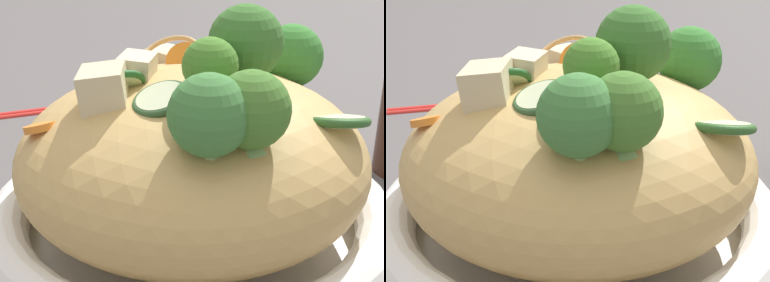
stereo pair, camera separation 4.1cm
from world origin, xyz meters
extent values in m
plane|color=#565252|center=(0.00, 0.00, 0.00)|extent=(3.00, 3.00, 0.00)
cylinder|color=white|center=(0.00, 0.00, 0.01)|extent=(0.28, 0.28, 0.02)
torus|color=white|center=(0.00, 0.00, 0.03)|extent=(0.30, 0.30, 0.03)
ellipsoid|color=tan|center=(0.00, 0.00, 0.08)|extent=(0.25, 0.25, 0.12)
torus|color=tan|center=(-0.03, 0.00, 0.11)|extent=(0.06, 0.05, 0.03)
torus|color=tan|center=(0.00, 0.02, 0.11)|extent=(0.06, 0.06, 0.03)
torus|color=tan|center=(-0.06, -0.01, 0.13)|extent=(0.07, 0.07, 0.03)
cone|color=#99C171|center=(0.03, 0.01, 0.13)|extent=(0.02, 0.02, 0.02)
sphere|color=#467F2B|center=(0.03, 0.01, 0.15)|extent=(0.04, 0.04, 0.04)
cone|color=#A0BE75|center=(0.08, 0.00, 0.12)|extent=(0.03, 0.03, 0.02)
sphere|color=#3F793B|center=(0.08, 0.00, 0.14)|extent=(0.06, 0.06, 0.05)
cone|color=#9AC07B|center=(0.08, 0.02, 0.12)|extent=(0.03, 0.03, 0.01)
sphere|color=#43752D|center=(0.08, 0.02, 0.14)|extent=(0.06, 0.06, 0.04)
cone|color=#A4C378|center=(0.00, 0.04, 0.13)|extent=(0.03, 0.03, 0.02)
sphere|color=#396F2D|center=(0.00, 0.04, 0.16)|extent=(0.07, 0.07, 0.05)
cone|color=#97C373|center=(-0.06, 0.09, 0.11)|extent=(0.03, 0.03, 0.02)
sphere|color=#387E32|center=(-0.06, 0.09, 0.13)|extent=(0.07, 0.07, 0.05)
cylinder|color=orange|center=(0.02, -0.10, 0.11)|extent=(0.03, 0.03, 0.01)
cylinder|color=orange|center=(0.00, -0.05, 0.13)|extent=(0.03, 0.03, 0.02)
cylinder|color=orange|center=(0.04, 0.00, 0.14)|extent=(0.02, 0.02, 0.01)
cylinder|color=orange|center=(-0.05, 0.00, 0.13)|extent=(0.03, 0.03, 0.03)
cylinder|color=beige|center=(0.04, 0.09, 0.12)|extent=(0.04, 0.04, 0.02)
torus|color=#2D5B27|center=(0.04, 0.09, 0.12)|extent=(0.05, 0.05, 0.02)
cylinder|color=beige|center=(0.01, -0.05, 0.13)|extent=(0.03, 0.03, 0.02)
torus|color=#255C25|center=(0.01, -0.05, 0.13)|extent=(0.04, 0.04, 0.03)
cylinder|color=beige|center=(0.04, -0.02, 0.13)|extent=(0.04, 0.04, 0.02)
torus|color=#2F522A|center=(0.04, -0.02, 0.13)|extent=(0.05, 0.05, 0.02)
cylinder|color=beige|center=(-0.07, 0.04, 0.12)|extent=(0.04, 0.03, 0.03)
torus|color=#2B5A2C|center=(-0.07, 0.04, 0.12)|extent=(0.05, 0.04, 0.03)
cube|color=beige|center=(-0.01, -0.04, 0.14)|extent=(0.03, 0.03, 0.02)
cube|color=beige|center=(0.02, -0.06, 0.14)|extent=(0.04, 0.03, 0.03)
cube|color=beige|center=(-0.10, -0.01, 0.12)|extent=(0.04, 0.04, 0.02)
cylinder|color=red|center=(-0.32, -0.13, 0.00)|extent=(0.06, 0.22, 0.01)
cylinder|color=red|center=(-0.31, -0.12, 0.00)|extent=(0.06, 0.22, 0.01)
camera|label=1|loc=(0.37, -0.04, 0.26)|focal=54.14mm
camera|label=2|loc=(0.37, 0.00, 0.26)|focal=54.14mm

